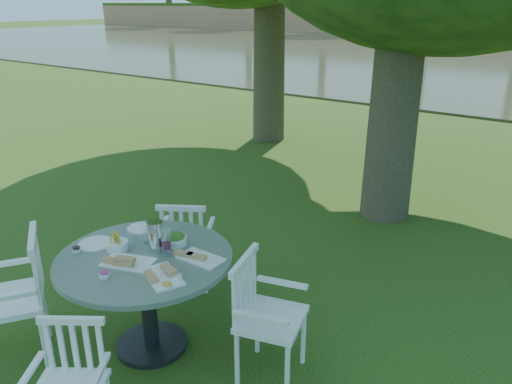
% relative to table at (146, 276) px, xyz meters
% --- Properties ---
extents(ground, '(140.00, 140.00, 0.00)m').
position_rel_table_xyz_m(ground, '(-0.06, 1.29, -0.64)').
color(ground, '#1C370B').
rests_on(ground, ground).
extents(table, '(1.31, 1.31, 0.81)m').
position_rel_table_xyz_m(table, '(0.00, 0.00, 0.00)').
color(table, black).
rests_on(table, ground).
extents(chair_ne, '(0.55, 0.57, 0.93)m').
position_rel_table_xyz_m(chair_ne, '(0.86, 0.28, -0.09)').
color(chair_ne, white).
rests_on(chair_ne, ground).
extents(chair_nw, '(0.60, 0.59, 0.89)m').
position_rel_table_xyz_m(chair_nw, '(-0.39, 0.82, -0.12)').
color(chair_nw, white).
rests_on(chair_nw, ground).
extents(chair_sw, '(0.69, 0.68, 1.02)m').
position_rel_table_xyz_m(chair_sw, '(-0.64, -0.62, -0.04)').
color(chair_sw, white).
rests_on(chair_sw, ground).
extents(chair_se, '(0.55, 0.55, 0.81)m').
position_rel_table_xyz_m(chair_se, '(0.29, -0.87, -0.17)').
color(chair_se, white).
rests_on(chair_se, ground).
extents(tableware, '(1.13, 0.83, 0.24)m').
position_rel_table_xyz_m(tableware, '(-0.02, 0.07, 0.22)').
color(tableware, white).
rests_on(tableware, table).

